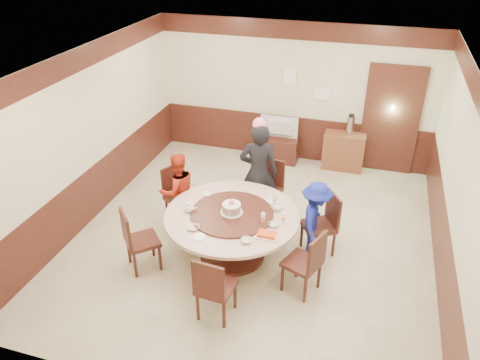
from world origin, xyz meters
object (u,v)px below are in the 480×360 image
(banquet_table, at_px, (232,227))
(birthday_cake, at_px, (232,208))
(person_red, at_px, (178,191))
(shrimp_platter, at_px, (267,235))
(tv_stand, at_px, (277,149))
(thermos, at_px, (350,125))
(side_cabinet, at_px, (344,151))
(person_standing, at_px, (259,173))
(television, at_px, (278,128))
(person_blue, at_px, (315,220))

(banquet_table, relative_size, birthday_cake, 5.96)
(person_red, bearing_deg, shrimp_platter, 106.48)
(shrimp_platter, distance_m, tv_stand, 3.78)
(thermos, bearing_deg, side_cabinet, 180.00)
(tv_stand, bearing_deg, banquet_table, -88.87)
(person_standing, relative_size, birthday_cake, 5.25)
(person_red, xyz_separation_m, thermos, (2.43, 2.80, 0.30))
(person_red, distance_m, television, 2.95)
(person_standing, bearing_deg, shrimp_platter, 96.51)
(banquet_table, relative_size, thermos, 5.14)
(birthday_cake, bearing_deg, person_standing, 84.96)
(shrimp_platter, xyz_separation_m, tv_stand, (-0.67, 3.69, -0.53))
(banquet_table, height_order, shrimp_platter, shrimp_platter)
(tv_stand, distance_m, thermos, 1.57)
(television, bearing_deg, person_blue, 113.21)
(tv_stand, height_order, television, television)
(birthday_cake, xyz_separation_m, tv_stand, (-0.06, 3.31, -0.61))
(person_red, bearing_deg, thermos, -175.97)
(shrimp_platter, height_order, thermos, thermos)
(person_standing, xyz_separation_m, person_blue, (1.05, -0.71, -0.25))
(person_blue, xyz_separation_m, shrimp_platter, (-0.54, -0.79, 0.17))
(person_standing, distance_m, tv_stand, 2.27)
(thermos, bearing_deg, birthday_cake, -112.04)
(banquet_table, distance_m, birthday_cake, 0.32)
(person_blue, bearing_deg, person_red, 82.83)
(person_blue, relative_size, tv_stand, 1.43)
(person_blue, relative_size, shrimp_platter, 4.05)
(person_blue, height_order, side_cabinet, person_blue)
(banquet_table, height_order, television, television)
(person_red, xyz_separation_m, tv_stand, (1.02, 2.77, -0.39))
(banquet_table, xyz_separation_m, birthday_cake, (-0.00, 0.00, 0.32))
(person_red, bearing_deg, side_cabinet, -175.14)
(person_blue, relative_size, birthday_cake, 3.71)
(person_red, distance_m, side_cabinet, 3.67)
(side_cabinet, xyz_separation_m, thermos, (0.07, 0.00, 0.56))
(tv_stand, bearing_deg, person_blue, -67.29)
(person_red, height_order, thermos, person_red)
(birthday_cake, height_order, television, birthday_cake)
(side_cabinet, bearing_deg, thermos, 0.00)
(birthday_cake, relative_size, side_cabinet, 0.41)
(side_cabinet, bearing_deg, banquet_table, -110.94)
(person_standing, height_order, side_cabinet, person_standing)
(tv_stand, bearing_deg, shrimp_platter, -79.65)
(banquet_table, xyz_separation_m, person_blue, (1.15, 0.42, 0.07))
(person_standing, distance_m, person_red, 1.33)
(person_blue, distance_m, television, 3.14)
(television, bearing_deg, banquet_table, 91.63)
(side_cabinet, bearing_deg, birthday_cake, -111.00)
(banquet_table, bearing_deg, birthday_cake, 172.71)
(thermos, bearing_deg, person_standing, -119.51)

